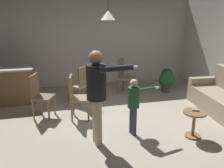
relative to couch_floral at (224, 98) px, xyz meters
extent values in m
plane|color=#B2A893|center=(-2.63, -0.19, -0.33)|extent=(7.68, 7.68, 0.00)
cube|color=silver|center=(-2.63, 3.01, 1.02)|extent=(6.40, 0.10, 2.70)
cube|color=tan|center=(-0.06, 0.00, -0.11)|extent=(0.94, 1.49, 0.45)
cube|color=tan|center=(-0.01, 0.81, -0.02)|extent=(0.86, 0.23, 0.63)
cylinder|color=olive|center=(0.32, 0.78, -0.30)|extent=(0.05, 0.05, 0.06)
cylinder|color=olive|center=(-0.33, 0.82, -0.30)|extent=(0.05, 0.05, 0.06)
cube|color=olive|center=(-5.08, 1.78, 0.12)|extent=(1.20, 0.60, 0.91)
cube|color=beige|center=(-5.08, 1.78, 0.60)|extent=(1.26, 0.66, 0.04)
cylinder|color=olive|center=(-1.38, -0.95, 0.17)|extent=(0.44, 0.44, 0.03)
cylinder|color=olive|center=(-1.38, -0.95, -0.09)|extent=(0.06, 0.06, 0.49)
cylinder|color=olive|center=(-1.38, -0.95, -0.32)|extent=(0.31, 0.31, 0.03)
cylinder|color=tan|center=(-3.23, -0.66, 0.10)|extent=(0.13, 0.13, 0.87)
cylinder|color=tan|center=(-3.21, -0.84, 0.10)|extent=(0.13, 0.13, 0.87)
cylinder|color=black|center=(-3.22, -0.75, 0.85)|extent=(0.34, 0.34, 0.62)
sphere|color=#9E7556|center=(-3.22, -0.75, 1.27)|extent=(0.24, 0.24, 0.24)
cylinder|color=black|center=(-3.24, -0.55, 0.81)|extent=(0.10, 0.10, 0.58)
cylinder|color=black|center=(-2.92, -0.92, 1.10)|extent=(0.59, 0.16, 0.10)
cube|color=white|center=(-2.60, -0.89, 1.10)|extent=(0.13, 0.05, 0.04)
cylinder|color=#384260|center=(-2.49, -0.51, -0.05)|extent=(0.08, 0.08, 0.57)
cylinder|color=#384260|center=(-2.47, -0.63, -0.05)|extent=(0.08, 0.08, 0.57)
cylinder|color=#265938|center=(-2.48, -0.57, 0.44)|extent=(0.23, 0.23, 0.40)
sphere|color=#D8AD8C|center=(-2.48, -0.57, 0.72)|extent=(0.15, 0.15, 0.15)
cylinder|color=#265938|center=(-2.51, -0.44, 0.42)|extent=(0.07, 0.07, 0.38)
cylinder|color=#265938|center=(-2.27, -0.66, 0.61)|extent=(0.39, 0.14, 0.07)
cube|color=white|center=(-2.05, -0.62, 0.61)|extent=(0.13, 0.06, 0.04)
cylinder|color=olive|center=(-1.92, 2.06, -0.11)|extent=(0.04, 0.04, 0.45)
cylinder|color=olive|center=(-2.16, 1.79, -0.11)|extent=(0.04, 0.04, 0.45)
cylinder|color=olive|center=(-1.65, 1.82, -0.11)|extent=(0.04, 0.04, 0.45)
cylinder|color=olive|center=(-1.89, 1.55, -0.11)|extent=(0.04, 0.04, 0.45)
cube|color=#997F60|center=(-1.91, 1.80, 0.14)|extent=(0.59, 0.59, 0.05)
cube|color=olive|center=(-2.05, 1.93, 0.42)|extent=(0.28, 0.31, 0.50)
cylinder|color=olive|center=(-3.34, 1.12, -0.11)|extent=(0.04, 0.04, 0.45)
cylinder|color=olive|center=(-3.08, 1.36, -0.11)|extent=(0.04, 0.04, 0.45)
cylinder|color=olive|center=(-3.58, 1.38, -0.11)|extent=(0.04, 0.04, 0.45)
cylinder|color=olive|center=(-3.32, 1.62, -0.11)|extent=(0.04, 0.04, 0.45)
cube|color=tan|center=(-3.33, 1.37, 0.14)|extent=(0.59, 0.59, 0.05)
cube|color=olive|center=(-3.20, 1.23, 0.42)|extent=(0.31, 0.28, 0.50)
cylinder|color=olive|center=(-3.54, 0.60, -0.11)|extent=(0.04, 0.04, 0.45)
cylinder|color=olive|center=(-3.61, 0.25, -0.11)|extent=(0.04, 0.04, 0.45)
cylinder|color=olive|center=(-3.19, 0.54, -0.11)|extent=(0.04, 0.04, 0.45)
cylinder|color=olive|center=(-3.25, 0.18, -0.11)|extent=(0.04, 0.04, 0.45)
cube|color=#997F60|center=(-3.40, 0.39, 0.14)|extent=(0.49, 0.49, 0.05)
cube|color=olive|center=(-3.58, 0.43, 0.42)|extent=(0.11, 0.38, 0.50)
cylinder|color=olive|center=(-4.30, 0.90, -0.11)|extent=(0.04, 0.04, 0.45)
cylinder|color=olive|center=(-4.43, 0.56, -0.11)|extent=(0.04, 0.04, 0.45)
cylinder|color=olive|center=(-3.96, 0.77, -0.11)|extent=(0.04, 0.04, 0.45)
cylinder|color=olive|center=(-4.10, 0.43, -0.11)|extent=(0.04, 0.04, 0.45)
cube|color=#7F664C|center=(-4.20, 0.66, 0.14)|extent=(0.55, 0.55, 0.05)
cube|color=olive|center=(-4.37, 0.73, 0.42)|extent=(0.18, 0.37, 0.50)
cylinder|color=#4C4742|center=(-0.69, 1.66, -0.23)|extent=(0.27, 0.27, 0.21)
sphere|color=#235B2D|center=(-0.69, 1.66, 0.04)|extent=(0.46, 0.46, 0.46)
sphere|color=#235B2D|center=(-0.69, 1.66, 0.20)|extent=(0.35, 0.35, 0.35)
cube|color=white|center=(-1.35, -0.91, 0.21)|extent=(0.13, 0.09, 0.04)
cone|color=silver|center=(-2.70, 0.64, 1.92)|extent=(0.32, 0.32, 0.20)
cylinder|color=black|center=(-2.70, 0.64, 2.19)|extent=(0.01, 0.01, 0.36)
camera|label=1|loc=(-3.89, -4.65, 2.03)|focal=38.64mm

